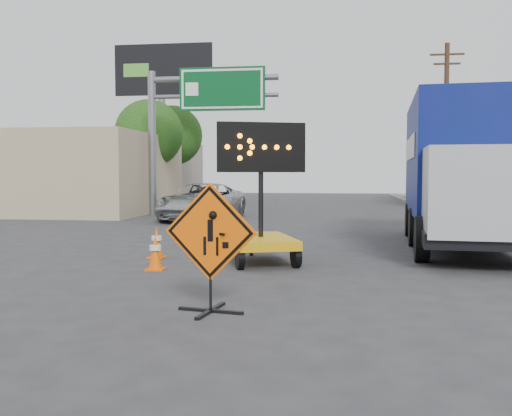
% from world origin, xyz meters
% --- Properties ---
extents(ground, '(100.00, 100.00, 0.00)m').
position_xyz_m(ground, '(0.00, 0.00, 0.00)').
color(ground, '#2D2D30').
rests_on(ground, ground).
extents(curb_right, '(0.40, 60.00, 0.12)m').
position_xyz_m(curb_right, '(7.20, 15.00, 0.06)').
color(curb_right, gray).
rests_on(curb_right, ground).
extents(storefront_left_near, '(14.00, 10.00, 4.00)m').
position_xyz_m(storefront_left_near, '(-14.00, 20.00, 2.00)').
color(storefront_left_near, tan).
rests_on(storefront_left_near, ground).
extents(storefront_left_far, '(12.00, 10.00, 4.40)m').
position_xyz_m(storefront_left_far, '(-15.00, 34.00, 2.20)').
color(storefront_left_far, gray).
rests_on(storefront_left_far, ground).
extents(building_right_far, '(10.00, 14.00, 4.60)m').
position_xyz_m(building_right_far, '(13.00, 30.00, 2.30)').
color(building_right_far, tan).
rests_on(building_right_far, ground).
extents(highway_gantry, '(6.18, 0.38, 6.90)m').
position_xyz_m(highway_gantry, '(-4.43, 17.96, 5.07)').
color(highway_gantry, slate).
rests_on(highway_gantry, ground).
extents(billboard, '(6.10, 0.54, 9.85)m').
position_xyz_m(billboard, '(-8.35, 25.87, 7.35)').
color(billboard, slate).
rests_on(billboard, ground).
extents(utility_pole_far, '(1.80, 0.26, 9.00)m').
position_xyz_m(utility_pole_far, '(8.00, 24.00, 4.68)').
color(utility_pole_far, '#412A1C').
rests_on(utility_pole_far, ground).
extents(tree_left_near, '(3.71, 3.71, 6.03)m').
position_xyz_m(tree_left_near, '(-8.00, 22.00, 4.16)').
color(tree_left_near, '#412A1C').
rests_on(tree_left_near, ground).
extents(tree_left_far, '(4.10, 4.10, 6.66)m').
position_xyz_m(tree_left_far, '(-9.00, 30.00, 4.60)').
color(tree_left_far, '#412A1C').
rests_on(tree_left_far, ground).
extents(construction_sign, '(1.41, 1.00, 1.89)m').
position_xyz_m(construction_sign, '(0.32, -0.14, 0.99)').
color(construction_sign, black).
rests_on(construction_sign, ground).
extents(arrow_board, '(1.98, 2.52, 3.15)m').
position_xyz_m(arrow_board, '(0.45, 4.47, 0.70)').
color(arrow_board, '#CF970B').
rests_on(arrow_board, ground).
extents(pickup_truck, '(3.18, 5.95, 1.59)m').
position_xyz_m(pickup_truck, '(-3.60, 15.98, 0.80)').
color(pickup_truck, '#B5B8BD').
rests_on(pickup_truck, ground).
extents(box_truck, '(3.25, 8.71, 4.06)m').
position_xyz_m(box_truck, '(5.49, 7.93, 1.84)').
color(box_truck, black).
rests_on(box_truck, ground).
extents(cone_a, '(0.39, 0.39, 0.74)m').
position_xyz_m(cone_a, '(-1.61, 3.25, 0.37)').
color(cone_a, '#F05B05').
rests_on(cone_a, ground).
extents(cone_b, '(0.43, 0.43, 0.75)m').
position_xyz_m(cone_b, '(-2.11, 4.90, 0.38)').
color(cone_b, '#F05B05').
rests_on(cone_b, ground).
extents(cone_c, '(0.41, 0.41, 0.76)m').
position_xyz_m(cone_c, '(-0.98, 6.00, 0.38)').
color(cone_c, '#F05B05').
rests_on(cone_c, ground).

